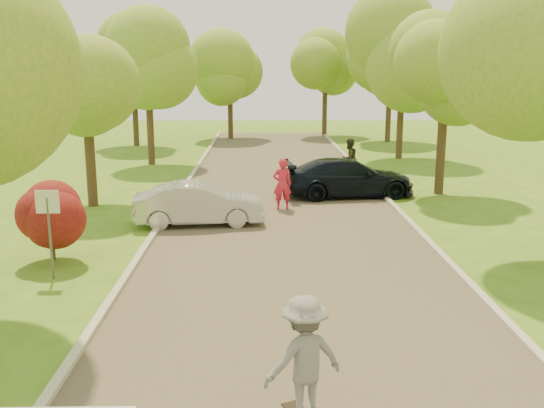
{
  "coord_description": "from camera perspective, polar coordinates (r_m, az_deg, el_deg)",
  "views": [
    {
      "loc": [
        -0.78,
        -9.93,
        4.94
      ],
      "look_at": [
        -0.49,
        6.36,
        1.3
      ],
      "focal_mm": 40.0,
      "sensor_mm": 36.0,
      "label": 1
    }
  ],
  "objects": [
    {
      "name": "ground",
      "position": [
        11.11,
        3.21,
        -13.81
      ],
      "size": [
        100.0,
        100.0,
        0.0
      ],
      "primitive_type": "plane",
      "color": "#456C19",
      "rests_on": "ground"
    },
    {
      "name": "road",
      "position": [
        18.61,
        1.43,
        -2.78
      ],
      "size": [
        8.0,
        60.0,
        0.01
      ],
      "primitive_type": "cube",
      "color": "#4C4438",
      "rests_on": "ground"
    },
    {
      "name": "curb_left",
      "position": [
        18.86,
        -10.97,
        -2.63
      ],
      "size": [
        0.18,
        60.0,
        0.12
      ],
      "primitive_type": "cube",
      "color": "#B2AD9E",
      "rests_on": "ground"
    },
    {
      "name": "curb_right",
      "position": [
        19.19,
        13.61,
        -2.49
      ],
      "size": [
        0.18,
        60.0,
        0.12
      ],
      "primitive_type": "cube",
      "color": "#B2AD9E",
      "rests_on": "ground"
    },
    {
      "name": "street_sign",
      "position": [
        15.18,
        -20.3,
        -1.04
      ],
      "size": [
        0.55,
        0.06,
        2.17
      ],
      "color": "#59595E",
      "rests_on": "ground"
    },
    {
      "name": "red_shrub",
      "position": [
        16.83,
        -20.14,
        -1.38
      ],
      "size": [
        1.7,
        1.7,
        1.95
      ],
      "color": "#382619",
      "rests_on": "ground"
    },
    {
      "name": "tree_l_midb",
      "position": [
        22.74,
        -16.73,
        11.18
      ],
      "size": [
        4.3,
        4.2,
        6.62
      ],
      "color": "#382619",
      "rests_on": "ground"
    },
    {
      "name": "tree_l_far",
      "position": [
        32.42,
        -11.28,
        13.29
      ],
      "size": [
        4.92,
        4.8,
        7.79
      ],
      "color": "#382619",
      "rests_on": "ground"
    },
    {
      "name": "tree_r_midb",
      "position": [
        25.04,
        16.49,
        11.96
      ],
      "size": [
        4.51,
        4.4,
        7.01
      ],
      "color": "#382619",
      "rests_on": "ground"
    },
    {
      "name": "tree_r_far",
      "position": [
        34.87,
        12.64,
        13.77
      ],
      "size": [
        5.33,
        5.2,
        8.34
      ],
      "color": "#382619",
      "rests_on": "ground"
    },
    {
      "name": "tree_bg_a",
      "position": [
        40.72,
        -12.66,
        12.82
      ],
      "size": [
        5.12,
        5.0,
        7.72
      ],
      "color": "#382619",
      "rests_on": "ground"
    },
    {
      "name": "tree_bg_b",
      "position": [
        42.88,
        11.41,
        13.15
      ],
      "size": [
        5.12,
        5.0,
        7.95
      ],
      "color": "#382619",
      "rests_on": "ground"
    },
    {
      "name": "tree_bg_c",
      "position": [
        43.97,
        -3.72,
        12.67
      ],
      "size": [
        4.92,
        4.8,
        7.33
      ],
      "color": "#382619",
      "rests_on": "ground"
    },
    {
      "name": "tree_bg_d",
      "position": [
        46.2,
        5.34,
        13.0
      ],
      "size": [
        5.12,
        5.0,
        7.72
      ],
      "color": "#382619",
      "rests_on": "ground"
    },
    {
      "name": "silver_sedan",
      "position": [
        19.65,
        -6.9,
        -0.01
      ],
      "size": [
        4.27,
        1.87,
        1.36
      ],
      "primitive_type": "imported",
      "rotation": [
        0.0,
        0.0,
        1.68
      ],
      "color": "#AEAEB3",
      "rests_on": "ground"
    },
    {
      "name": "dark_sedan",
      "position": [
        24.08,
        7.18,
        2.48
      ],
      "size": [
        5.42,
        2.77,
        1.51
      ],
      "primitive_type": "imported",
      "rotation": [
        0.0,
        0.0,
        1.7
      ],
      "color": "black",
      "rests_on": "ground"
    },
    {
      "name": "skateboarder",
      "position": [
        8.64,
        3.03,
        -14.32
      ],
      "size": [
        1.35,
        1.09,
        1.82
      ],
      "primitive_type": "imported",
      "rotation": [
        0.0,
        0.0,
        3.55
      ],
      "color": "slate",
      "rests_on": "longboard"
    },
    {
      "name": "person_striped",
      "position": [
        21.63,
        0.97,
        1.88
      ],
      "size": [
        0.72,
        0.52,
        1.84
      ],
      "primitive_type": "imported",
      "rotation": [
        0.0,
        0.0,
        3.27
      ],
      "color": "red",
      "rests_on": "ground"
    },
    {
      "name": "person_olive",
      "position": [
        28.03,
        7.26,
        4.26
      ],
      "size": [
        1.14,
        1.1,
        1.85
      ],
      "primitive_type": "imported",
      "rotation": [
        0.0,
        0.0,
        3.8
      ],
      "color": "#2A2D1B",
      "rests_on": "ground"
    }
  ]
}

